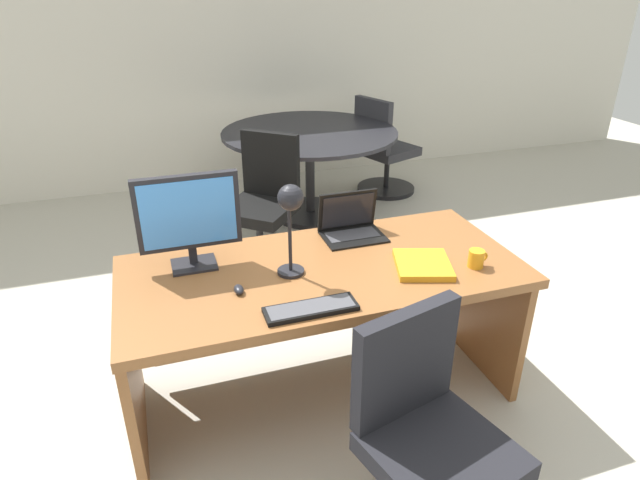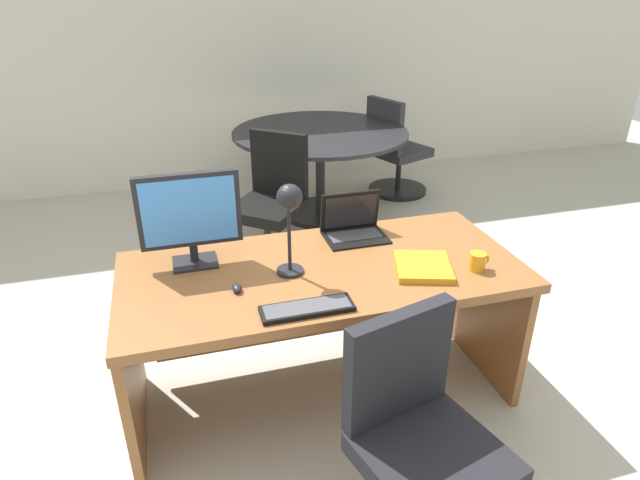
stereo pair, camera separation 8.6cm
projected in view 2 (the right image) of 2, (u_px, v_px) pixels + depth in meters
name	position (u px, v px, depth m)	size (l,w,h in m)	color
ground	(266.00, 259.00, 4.08)	(12.00, 12.00, 0.00)	#B7B2A3
back_wall	(221.00, 37.00, 5.07)	(10.00, 0.10, 2.80)	silver
desk	(320.00, 297.00, 2.58)	(1.81, 0.83, 0.73)	brown
monitor	(190.00, 214.00, 2.38)	(0.45, 0.16, 0.44)	black
laptop	(352.00, 222.00, 2.75)	(0.31, 0.23, 0.22)	black
keyboard	(307.00, 308.00, 2.14)	(0.37, 0.12, 0.02)	black
mouse	(237.00, 288.00, 2.27)	(0.04, 0.07, 0.03)	black
desk_lamp	(290.00, 210.00, 2.26)	(0.12, 0.14, 0.43)	black
book	(423.00, 267.00, 2.44)	(0.31, 0.33, 0.03)	orange
coffee_mug	(478.00, 261.00, 2.43)	(0.10, 0.07, 0.08)	orange
office_chair	(421.00, 459.00, 1.94)	(0.56, 0.58, 0.90)	black
meeting_table	(320.00, 152.00, 4.58)	(1.47, 1.47, 0.76)	black
meeting_chair_near	(395.00, 156.00, 5.15)	(0.61, 0.59, 0.93)	black
meeting_chair_far	(271.00, 211.00, 3.94)	(0.65, 0.65, 0.93)	black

